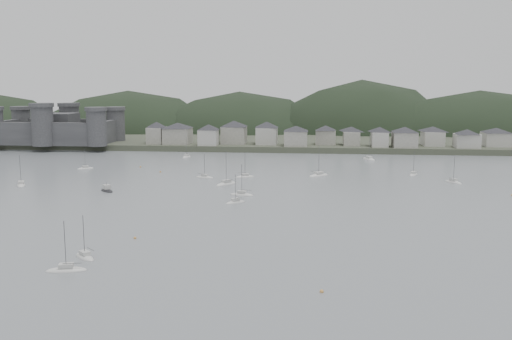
# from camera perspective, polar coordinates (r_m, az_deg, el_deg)

# --- Properties ---
(ground) EXTENTS (900.00, 900.00, 0.00)m
(ground) POSITION_cam_1_polar(r_m,az_deg,el_deg) (116.14, -3.92, -8.61)
(ground) COLOR slate
(ground) RESTS_ON ground
(far_shore_land) EXTENTS (900.00, 250.00, 3.00)m
(far_shore_land) POSITION_cam_1_polar(r_m,az_deg,el_deg) (405.94, 3.26, 4.12)
(far_shore_land) COLOR #383D2D
(far_shore_land) RESTS_ON ground
(forested_ridge) EXTENTS (851.55, 103.94, 102.57)m
(forested_ridge) POSITION_cam_1_polar(r_m,az_deg,el_deg) (381.58, 3.78, 1.88)
(forested_ridge) COLOR black
(forested_ridge) RESTS_ON ground
(castle) EXTENTS (66.00, 43.00, 20.00)m
(castle) POSITION_cam_1_polar(r_m,az_deg,el_deg) (321.66, -19.74, 4.07)
(castle) COLOR #38383B
(castle) RESTS_ON far_shore_land
(waterfront_town) EXTENTS (451.48, 28.46, 12.92)m
(waterfront_town) POSITION_cam_1_polar(r_m,az_deg,el_deg) (295.27, 12.08, 3.57)
(waterfront_town) COLOR gray
(waterfront_town) RESTS_ON far_shore_land
(sailboat_lead) EXTENTS (6.55, 6.31, 9.46)m
(sailboat_lead) POSITION_cam_1_polar(r_m,az_deg,el_deg) (118.77, -17.15, -8.50)
(sailboat_lead) COLOR silver
(sailboat_lead) RESTS_ON ground
(moored_fleet) EXTENTS (269.21, 170.14, 12.87)m
(moored_fleet) POSITION_cam_1_polar(r_m,az_deg,el_deg) (183.14, -0.74, -2.06)
(moored_fleet) COLOR silver
(moored_fleet) RESTS_ON ground
(motor_launch_far) EXTENTS (6.83, 6.89, 3.72)m
(motor_launch_far) POSITION_cam_1_polar(r_m,az_deg,el_deg) (188.20, -15.05, -2.03)
(motor_launch_far) COLOR black
(motor_launch_far) RESTS_ON ground
(mooring_buoys) EXTENTS (135.49, 135.52, 0.70)m
(mooring_buoys) POSITION_cam_1_polar(r_m,az_deg,el_deg) (170.88, -1.45, -2.86)
(mooring_buoys) COLOR #CC8F44
(mooring_buoys) RESTS_ON ground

